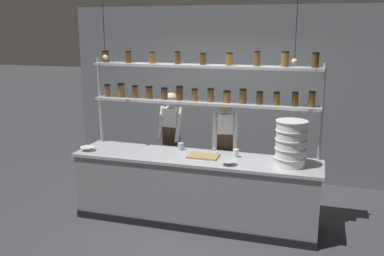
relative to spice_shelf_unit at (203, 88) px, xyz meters
The scene contains 13 objects.
ground_plane 1.82m from the spice_shelf_unit, 90.35° to the right, with size 40.00×40.00×0.00m, color #3D3D42.
back_wall 1.71m from the spice_shelf_unit, 90.07° to the left, with size 5.68×0.12×2.94m, color gray.
prep_counter 1.37m from the spice_shelf_unit, 90.35° to the right, with size 3.28×0.76×0.92m.
spice_shelf_unit is the anchor object (origin of this frame).
chef_left 1.10m from the spice_shelf_unit, 147.36° to the left, with size 0.37×0.30×1.64m.
chef_center 0.92m from the spice_shelf_unit, 39.41° to the left, with size 0.40×0.33×1.63m.
container_stack 1.40m from the spice_shelf_unit, 16.56° to the right, with size 0.39×0.39×0.57m.
cutting_board 0.92m from the spice_shelf_unit, 72.82° to the right, with size 0.40×0.26×0.02m.
prep_bowl_near_left 1.80m from the spice_shelf_unit, 161.43° to the right, with size 0.20×0.20×0.06m.
prep_bowl_center_front 1.13m from the spice_shelf_unit, 48.42° to the right, with size 0.19×0.19×0.05m.
serving_cup_front 0.98m from the spice_shelf_unit, 21.70° to the right, with size 0.07×0.07×0.11m.
serving_cup_by_board 0.87m from the spice_shelf_unit, 162.38° to the right, with size 0.08×0.08×0.10m.
pendant_light_row 0.55m from the spice_shelf_unit, 95.20° to the right, with size 2.55×0.07×0.73m.
Camera 1 is at (1.53, -5.20, 2.59)m, focal length 40.00 mm.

